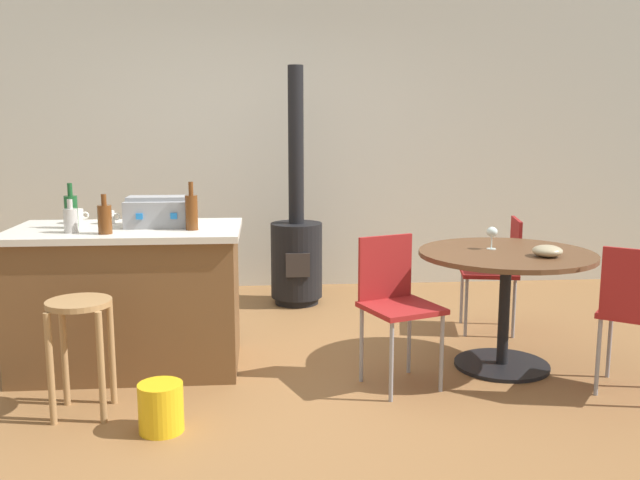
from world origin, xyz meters
TOP-DOWN VIEW (x-y plane):
  - ground_plane at (0.00, 0.00)m, footprint 8.80×8.80m
  - back_wall at (0.00, 2.47)m, footprint 8.00×0.10m
  - kitchen_island at (-0.83, 0.25)m, footprint 1.41×0.80m
  - wooden_stool at (-0.95, -0.47)m, footprint 0.34×0.34m
  - dining_table at (1.53, 0.06)m, footprint 1.09×1.09m
  - folding_chair_near at (1.75, 0.82)m, footprint 0.47×0.47m
  - folding_chair_far at (0.79, -0.16)m, footprint 0.52×0.52m
  - folding_chair_left at (2.11, -0.47)m, footprint 0.56×0.56m
  - wood_stove at (0.30, 1.74)m, footprint 0.44×0.45m
  - toolbox at (-0.63, 0.30)m, footprint 0.41×0.28m
  - bottle_0 at (-1.16, 0.27)m, footprint 0.08×0.08m
  - bottle_1 at (-0.91, 0.02)m, footprint 0.08×0.08m
  - bottle_2 at (-1.12, 0.08)m, footprint 0.08×0.08m
  - bottle_3 at (-0.41, 0.13)m, footprint 0.08×0.08m
  - cup_0 at (-1.18, 0.48)m, footprint 0.12×0.09m
  - cup_1 at (-0.97, 0.44)m, footprint 0.12×0.08m
  - wine_glass at (1.47, 0.15)m, footprint 0.07×0.07m
  - serving_bowl at (1.72, -0.12)m, footprint 0.18×0.18m
  - plastic_bucket at (-0.51, -0.72)m, footprint 0.23×0.23m

SIDE VIEW (x-z plane):
  - ground_plane at x=0.00m, z-range 0.00..0.00m
  - plastic_bucket at x=-0.51m, z-range 0.00..0.25m
  - kitchen_island at x=-0.83m, z-range 0.00..0.90m
  - wooden_stool at x=-0.95m, z-range 0.15..0.78m
  - folding_chair_near at x=1.75m, z-range 0.07..0.92m
  - wood_stove at x=0.30m, z-range -0.50..1.50m
  - folding_chair_left at x=2.11m, z-range 0.08..0.96m
  - folding_chair_far at x=0.79m, z-range 0.09..0.97m
  - dining_table at x=1.53m, z-range 0.20..0.95m
  - serving_bowl at x=1.72m, z-range 0.75..0.82m
  - wine_glass at x=1.47m, z-range 0.79..0.93m
  - cup_1 at x=-0.97m, z-range 0.90..0.98m
  - cup_0 at x=-1.18m, z-range 0.90..0.99m
  - bottle_2 at x=-1.12m, z-range 0.88..1.08m
  - toolbox at x=-0.63m, z-range 0.90..1.09m
  - bottle_1 at x=-0.91m, z-range 0.88..1.11m
  - bottle_0 at x=-1.16m, z-range 0.87..1.15m
  - bottle_3 at x=-0.41m, z-range 0.87..1.16m
  - back_wall at x=0.00m, z-range 0.00..2.70m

